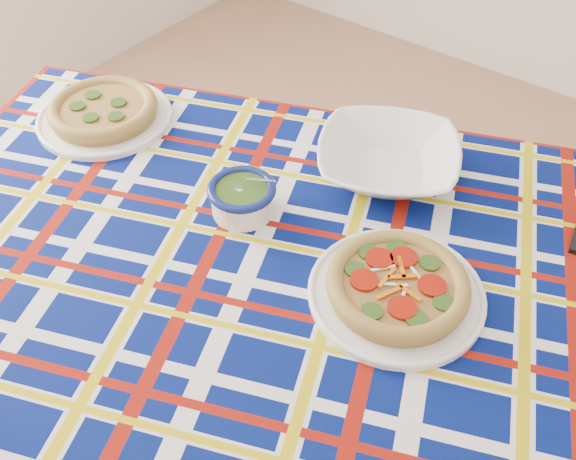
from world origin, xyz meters
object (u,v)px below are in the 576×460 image
Objects in this scene: dining_table at (295,296)px; main_focaccia_plate at (398,285)px; pesto_bowl at (242,196)px; serving_bowl at (388,160)px.

dining_table is 0.23m from main_focaccia_plate.
serving_bowl is (0.18, 0.29, -0.00)m from pesto_bowl.
dining_table is 13.81× the size of pesto_bowl.
main_focaccia_plate is at bearing -4.41° from dining_table.
pesto_bowl reaches higher than dining_table.
dining_table is at bearing -88.21° from serving_bowl.
dining_table is at bearing -19.17° from pesto_bowl.
pesto_bowl is at bearing 139.13° from dining_table.
pesto_bowl is 0.34m from serving_bowl.
serving_bowl reaches higher than dining_table.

